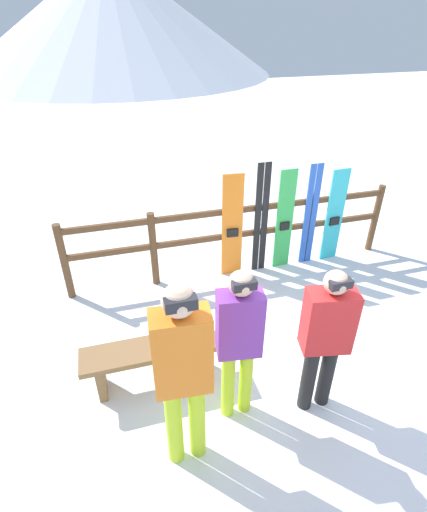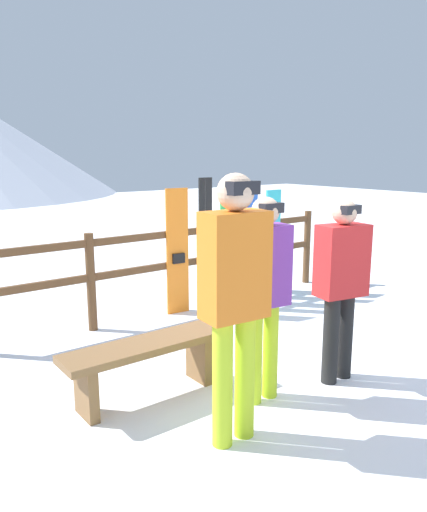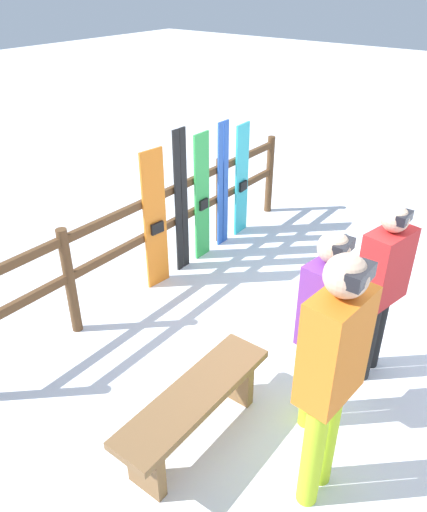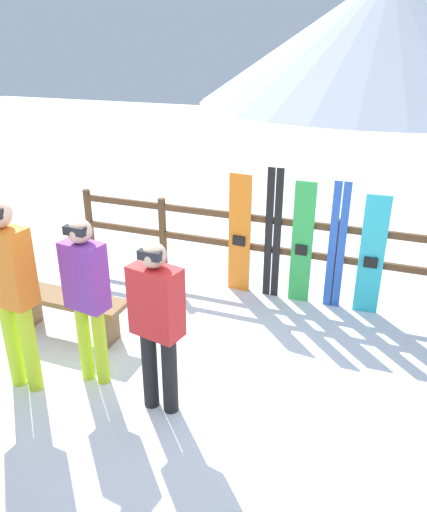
{
  "view_description": "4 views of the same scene",
  "coord_description": "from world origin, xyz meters",
  "px_view_note": "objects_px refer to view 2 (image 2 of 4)",
  "views": [
    {
      "loc": [
        -1.63,
        -2.52,
        3.33
      ],
      "look_at": [
        -0.54,
        1.34,
        0.84
      ],
      "focal_mm": 28.0,
      "sensor_mm": 36.0,
      "label": 1
    },
    {
      "loc": [
        -3.28,
        -2.86,
        1.94
      ],
      "look_at": [
        -0.07,
        1.36,
        0.84
      ],
      "focal_mm": 35.0,
      "sensor_mm": 36.0,
      "label": 2
    },
    {
      "loc": [
        -3.4,
        -1.24,
        3.06
      ],
      "look_at": [
        -0.34,
        1.12,
        0.82
      ],
      "focal_mm": 35.0,
      "sensor_mm": 36.0,
      "label": 3
    },
    {
      "loc": [
        1.72,
        -3.41,
        3.0
      ],
      "look_at": [
        -0.11,
        1.34,
        0.78
      ],
      "focal_mm": 35.0,
      "sensor_mm": 36.0,
      "label": 4
    }
  ],
  "objects_px": {
    "person_red": "(341,279)",
    "person_orange": "(235,290)",
    "bench": "(146,357)",
    "snowboard_cyan": "(273,242)",
    "ski_pair_blue": "(251,241)",
    "person_purple": "(264,284)",
    "ski_pair_black": "(205,244)",
    "snowboard_green": "(228,246)",
    "snowboard_orange": "(177,252)"
  },
  "relations": [
    {
      "from": "person_purple",
      "to": "ski_pair_blue",
      "type": "bearing_deg",
      "value": 50.39
    },
    {
      "from": "snowboard_orange",
      "to": "person_orange",
      "type": "bearing_deg",
      "value": -115.63
    },
    {
      "from": "person_purple",
      "to": "ski_pair_blue",
      "type": "distance_m",
      "value": 2.95
    },
    {
      "from": "person_purple",
      "to": "person_orange",
      "type": "distance_m",
      "value": 0.64
    },
    {
      "from": "ski_pair_black",
      "to": "person_red",
      "type": "bearing_deg",
      "value": -98.27
    },
    {
      "from": "person_red",
      "to": "person_orange",
      "type": "bearing_deg",
      "value": -172.13
    },
    {
      "from": "person_purple",
      "to": "snowboard_orange",
      "type": "relative_size",
      "value": 1.06
    },
    {
      "from": "person_red",
      "to": "snowboard_cyan",
      "type": "height_order",
      "value": "person_red"
    },
    {
      "from": "snowboard_orange",
      "to": "ski_pair_blue",
      "type": "distance_m",
      "value": 1.19
    },
    {
      "from": "snowboard_green",
      "to": "snowboard_orange",
      "type": "bearing_deg",
      "value": 180.0
    },
    {
      "from": "ski_pair_blue",
      "to": "snowboard_cyan",
      "type": "height_order",
      "value": "ski_pair_blue"
    },
    {
      "from": "person_purple",
      "to": "ski_pair_blue",
      "type": "relative_size",
      "value": 1.04
    },
    {
      "from": "person_red",
      "to": "snowboard_cyan",
      "type": "distance_m",
      "value": 2.84
    },
    {
      "from": "person_orange",
      "to": "snowboard_green",
      "type": "height_order",
      "value": "person_orange"
    },
    {
      "from": "ski_pair_blue",
      "to": "person_orange",
      "type": "bearing_deg",
      "value": -133.27
    },
    {
      "from": "bench",
      "to": "person_purple",
      "type": "bearing_deg",
      "value": -39.13
    },
    {
      "from": "person_orange",
      "to": "ski_pair_blue",
      "type": "relative_size",
      "value": 1.17
    },
    {
      "from": "bench",
      "to": "snowboard_green",
      "type": "bearing_deg",
      "value": 37.56
    },
    {
      "from": "ski_pair_blue",
      "to": "bench",
      "type": "bearing_deg",
      "value": -147.0
    },
    {
      "from": "bench",
      "to": "ski_pair_blue",
      "type": "relative_size",
      "value": 0.88
    },
    {
      "from": "person_orange",
      "to": "person_red",
      "type": "height_order",
      "value": "person_orange"
    },
    {
      "from": "ski_pair_blue",
      "to": "person_red",
      "type": "bearing_deg",
      "value": -114.97
    },
    {
      "from": "person_red",
      "to": "ski_pair_black",
      "type": "bearing_deg",
      "value": 81.73
    },
    {
      "from": "bench",
      "to": "snowboard_cyan",
      "type": "relative_size",
      "value": 0.95
    },
    {
      "from": "bench",
      "to": "snowboard_orange",
      "type": "height_order",
      "value": "snowboard_orange"
    },
    {
      "from": "bench",
      "to": "snowboard_cyan",
      "type": "height_order",
      "value": "snowboard_cyan"
    },
    {
      "from": "bench",
      "to": "snowboard_orange",
      "type": "relative_size",
      "value": 0.89
    },
    {
      "from": "snowboard_cyan",
      "to": "ski_pair_black",
      "type": "bearing_deg",
      "value": 179.83
    },
    {
      "from": "snowboard_orange",
      "to": "snowboard_cyan",
      "type": "relative_size",
      "value": 1.06
    },
    {
      "from": "person_purple",
      "to": "person_orange",
      "type": "relative_size",
      "value": 0.89
    },
    {
      "from": "person_purple",
      "to": "snowboard_green",
      "type": "bearing_deg",
      "value": 57.02
    },
    {
      "from": "person_purple",
      "to": "person_orange",
      "type": "bearing_deg",
      "value": -150.57
    },
    {
      "from": "person_red",
      "to": "ski_pair_blue",
      "type": "relative_size",
      "value": 1.01
    },
    {
      "from": "ski_pair_black",
      "to": "snowboard_green",
      "type": "relative_size",
      "value": 1.08
    },
    {
      "from": "snowboard_green",
      "to": "ski_pair_black",
      "type": "bearing_deg",
      "value": 179.46
    },
    {
      "from": "ski_pair_blue",
      "to": "snowboard_green",
      "type": "bearing_deg",
      "value": -179.52
    },
    {
      "from": "snowboard_orange",
      "to": "snowboard_green",
      "type": "height_order",
      "value": "snowboard_orange"
    },
    {
      "from": "person_orange",
      "to": "ski_pair_blue",
      "type": "xyz_separation_m",
      "value": [
        2.43,
        2.58,
        -0.29
      ]
    },
    {
      "from": "snowboard_orange",
      "to": "ski_pair_blue",
      "type": "relative_size",
      "value": 0.98
    },
    {
      "from": "ski_pair_black",
      "to": "ski_pair_blue",
      "type": "distance_m",
      "value": 0.77
    },
    {
      "from": "person_orange",
      "to": "ski_pair_black",
      "type": "height_order",
      "value": "person_orange"
    },
    {
      "from": "snowboard_green",
      "to": "snowboard_cyan",
      "type": "bearing_deg",
      "value": -0.0
    },
    {
      "from": "snowboard_green",
      "to": "person_orange",
      "type": "bearing_deg",
      "value": -128.11
    },
    {
      "from": "snowboard_orange",
      "to": "person_purple",
      "type": "bearing_deg",
      "value": -106.83
    },
    {
      "from": "snowboard_green",
      "to": "snowboard_cyan",
      "type": "relative_size",
      "value": 1.05
    },
    {
      "from": "person_purple",
      "to": "snowboard_green",
      "type": "relative_size",
      "value": 1.07
    },
    {
      "from": "ski_pair_blue",
      "to": "person_purple",
      "type": "bearing_deg",
      "value": -129.61
    },
    {
      "from": "bench",
      "to": "person_orange",
      "type": "xyz_separation_m",
      "value": [
        0.17,
        -0.89,
        0.72
      ]
    },
    {
      "from": "ski_pair_black",
      "to": "snowboard_cyan",
      "type": "relative_size",
      "value": 1.14
    },
    {
      "from": "ski_pair_blue",
      "to": "snowboard_orange",
      "type": "bearing_deg",
      "value": -179.84
    }
  ]
}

